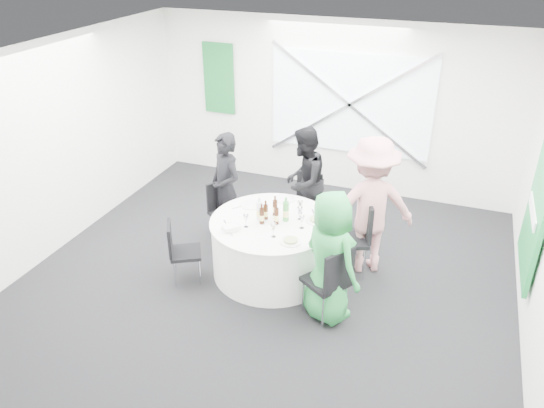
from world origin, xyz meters
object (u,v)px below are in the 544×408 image
(chair_front_left, at_px, (179,248))
(person_woman_pink, at_px, (370,206))
(person_man_back_left, at_px, (226,188))
(green_water_bottle, at_px, (286,212))
(banquet_table, at_px, (272,247))
(chair_back_left, at_px, (223,207))
(chair_back_right, at_px, (357,232))
(chair_back, at_px, (306,199))
(person_man_back, at_px, (304,181))
(chair_front_right, at_px, (331,278))
(person_woman_green, at_px, (330,257))
(clear_water_bottle, at_px, (259,211))

(chair_front_left, xyz_separation_m, person_woman_pink, (2.12, 1.12, 0.43))
(person_man_back_left, height_order, green_water_bottle, person_man_back_left)
(banquet_table, bearing_deg, person_woman_pink, 26.18)
(chair_back_left, xyz_separation_m, chair_back_right, (1.96, -0.20, 0.11))
(green_water_bottle, bearing_deg, chair_front_left, -151.05)
(chair_back, bearing_deg, person_man_back, -164.83)
(banquet_table, xyz_separation_m, chair_front_right, (0.94, -0.63, 0.18))
(chair_back, height_order, person_woman_green, person_woman_green)
(banquet_table, relative_size, chair_back_right, 1.53)
(banquet_table, distance_m, chair_back, 1.18)
(chair_back, height_order, chair_front_left, chair_back)
(chair_back_left, bearing_deg, person_woman_green, -90.99)
(chair_back, relative_size, chair_back_right, 0.88)
(chair_back, xyz_separation_m, person_woman_pink, (1.01, -0.63, 0.39))
(person_man_back, xyz_separation_m, person_woman_pink, (1.06, -0.62, 0.11))
(chair_front_right, bearing_deg, person_man_back_left, -89.49)
(chair_back, bearing_deg, chair_back_right, -36.48)
(chair_back, relative_size, person_man_back_left, 0.56)
(green_water_bottle, bearing_deg, person_man_back, 95.73)
(chair_back_left, bearing_deg, person_woman_pink, -59.95)
(banquet_table, relative_size, chair_back, 1.74)
(banquet_table, xyz_separation_m, chair_back, (0.09, 1.17, 0.14))
(person_woman_green, bearing_deg, person_man_back, -30.96)
(person_man_back_left, distance_m, person_woman_pink, 2.01)
(person_man_back, bearing_deg, person_man_back_left, -56.55)
(person_man_back, relative_size, person_woman_pink, 0.88)
(chair_back_right, height_order, chair_front_left, chair_back_right)
(person_man_back_left, distance_m, person_woman_green, 2.15)
(chair_back_left, xyz_separation_m, person_man_back, (1.01, 0.58, 0.30))
(person_man_back, distance_m, person_woman_pink, 1.23)
(person_woman_green, bearing_deg, green_water_bottle, -8.52)
(chair_back_right, relative_size, person_woman_green, 0.65)
(person_man_back, bearing_deg, chair_front_left, -29.17)
(chair_back_left, distance_m, green_water_bottle, 1.29)
(person_man_back, distance_m, green_water_bottle, 1.10)
(chair_back_right, bearing_deg, chair_back, -151.88)
(chair_front_right, bearing_deg, chair_back_left, -88.50)
(banquet_table, distance_m, person_man_back_left, 1.15)
(person_man_back, distance_m, clear_water_bottle, 1.21)
(chair_back_left, height_order, chair_front_left, chair_back_left)
(chair_front_right, distance_m, person_woman_pink, 1.24)
(chair_front_left, bearing_deg, person_man_back_left, -34.89)
(chair_front_right, xyz_separation_m, chair_front_left, (-1.95, 0.06, -0.08))
(chair_front_left, distance_m, clear_water_bottle, 1.09)
(chair_back, xyz_separation_m, person_man_back, (-0.05, -0.01, 0.27))
(person_woman_pink, bearing_deg, green_water_bottle, 0.10)
(banquet_table, xyz_separation_m, chair_back_right, (1.00, 0.38, 0.22))
(chair_front_left, distance_m, green_water_bottle, 1.40)
(person_woman_green, bearing_deg, person_man_back_left, 0.04)
(person_man_back, height_order, person_woman_green, person_man_back)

